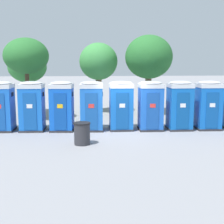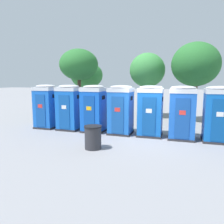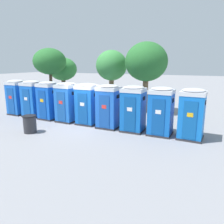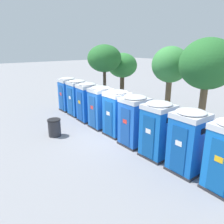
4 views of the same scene
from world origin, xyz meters
The scene contains 14 objects.
ground_plane centered at (0.00, 0.00, 0.00)m, with size 120.00×120.00×0.00m, color gray.
portapotty_0 centered at (-6.06, 0.71, 1.28)m, with size 1.18×1.22×2.54m.
portapotty_1 centered at (-4.54, 0.67, 1.28)m, with size 1.26×1.23×2.54m.
portapotty_2 centered at (-3.02, 0.56, 1.28)m, with size 1.26×1.28×2.54m.
portapotty_3 centered at (-1.50, 0.51, 1.28)m, with size 1.23×1.24×2.54m.
portapotty_4 centered at (0.02, 0.53, 1.28)m, with size 1.21×1.21×2.54m.
portapotty_5 centered at (1.54, 0.37, 1.28)m, with size 1.23×1.21×2.54m.
portapotty_6 centered at (3.06, 0.33, 1.28)m, with size 1.22×1.21×2.54m.
portapotty_7 centered at (4.58, 0.31, 1.28)m, with size 1.24×1.22×2.54m.
street_tree_0 centered at (-5.28, 3.61, 3.82)m, with size 2.65×2.65×4.90m.
street_tree_1 centered at (-0.93, 6.16, 3.47)m, with size 2.60×2.60×4.78m.
street_tree_2 centered at (2.35, 5.15, 3.77)m, with size 3.11×3.11×5.24m.
street_tree_3 centered at (-5.64, 5.78, 3.13)m, with size 2.53×2.53×4.22m.
trash_can centered at (-1.96, -2.28, 0.48)m, with size 0.72×0.72×0.96m.
Camera 1 is at (-1.72, -15.36, 3.54)m, focal length 50.00 mm.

